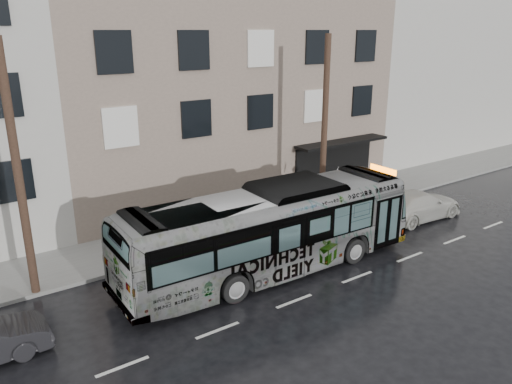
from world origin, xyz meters
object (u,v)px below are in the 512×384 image
Objects in this scene: bus at (270,231)px; white_sedan at (418,205)px; sign_post at (337,189)px; utility_pole_rear at (18,174)px; utility_pole_front at (324,129)px.

bus is 9.79m from white_sedan.
sign_post is at bearing -62.34° from bus.
sign_post is at bearing 45.61° from white_sedan.
bus reaches higher than white_sedan.
utility_pole_rear reaches higher than bus.
white_sedan is at bearing -37.30° from utility_pole_front.
utility_pole_rear is 1.76× the size of white_sedan.
sign_post is at bearing 0.00° from utility_pole_front.
utility_pole_front reaches higher than sign_post.
utility_pole_rear is at bearing 82.72° from white_sedan.
bus is (-5.80, -3.38, -2.89)m from utility_pole_front.
sign_post is at bearing 0.00° from utility_pole_rear.
bus is at bearing 94.48° from white_sedan.
white_sedan is at bearing -46.60° from sign_post.
utility_pole_rear reaches higher than sign_post.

